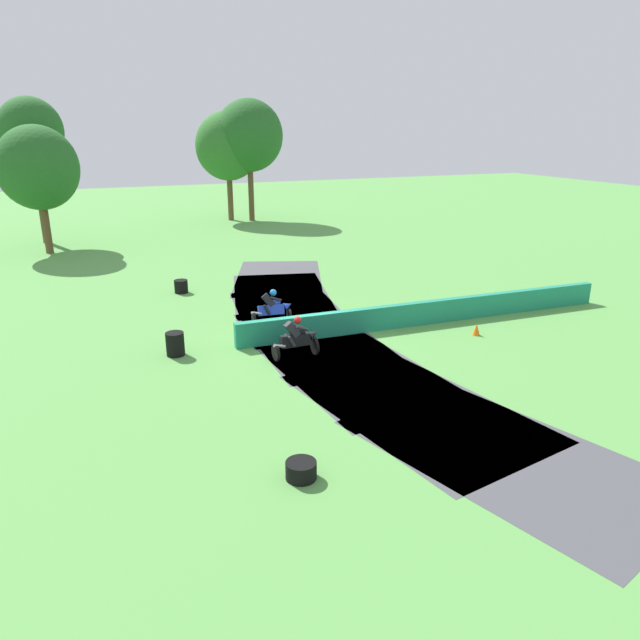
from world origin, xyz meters
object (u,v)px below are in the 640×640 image
Objects in this scene: tire_stack_mid_a at (175,344)px; tire_stack_mid_b at (301,470)px; motorcycle_chase_black at (297,338)px; traffic_cone at (476,329)px; motorcycle_lead_blue at (273,308)px; tire_stack_near at (181,286)px.

tire_stack_mid_b is (1.29, -8.45, -0.20)m from tire_stack_mid_a.
traffic_cone is (6.86, -0.57, -0.44)m from motorcycle_chase_black.
motorcycle_lead_blue is 7.74m from traffic_cone.
tire_stack_near is 0.89× the size of tire_stack_mid_b.
motorcycle_chase_black is 2.44× the size of tire_stack_mid_b.
traffic_cone is at bearing -32.60° from motorcycle_lead_blue.
tire_stack_near is at bearing 88.98° from tire_stack_mid_b.
traffic_cone is at bearing -4.71° from motorcycle_chase_black.
traffic_cone is (10.59, -2.28, -0.18)m from tire_stack_mid_a.
motorcycle_lead_blue is 6.43m from tire_stack_near.
motorcycle_lead_blue is at bearing 24.75° from tire_stack_mid_a.
motorcycle_lead_blue is at bearing 147.40° from traffic_cone.
motorcycle_lead_blue reaches higher than tire_stack_mid_b.
motorcycle_chase_black is 3.82× the size of traffic_cone.
traffic_cone is at bearing -12.16° from tire_stack_mid_a.
motorcycle_lead_blue is 3.88× the size of traffic_cone.
tire_stack_mid_a is 1.82× the size of traffic_cone.
motorcycle_lead_blue is 1.02× the size of motorcycle_chase_black.
tire_stack_mid_a is 8.55m from tire_stack_mid_b.
tire_stack_mid_b is at bearing -146.47° from traffic_cone.
tire_stack_near is 13.52m from traffic_cone.
tire_stack_mid_a is 1.16× the size of tire_stack_mid_b.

